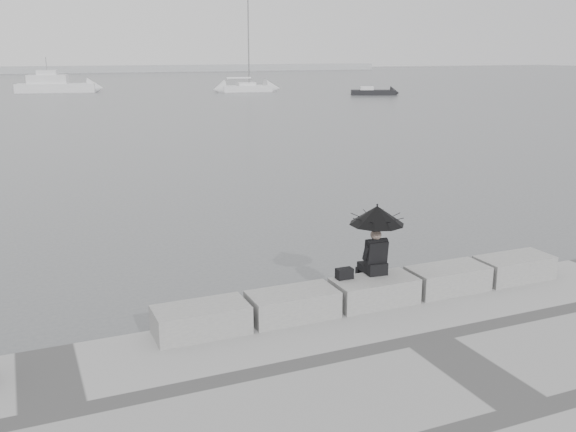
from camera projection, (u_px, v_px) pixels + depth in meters
name	position (u px, v px, depth m)	size (l,w,h in m)	color
ground	(361.00, 319.00, 12.78)	(360.00, 360.00, 0.00)	#4E5154
stone_block_far_left	(201.00, 320.00, 10.89)	(1.60, 0.80, 0.50)	slate
stone_block_left	(293.00, 305.00, 11.54)	(1.60, 0.80, 0.50)	slate
stone_block_centre	(374.00, 291.00, 12.19)	(1.60, 0.80, 0.50)	slate
stone_block_right	(448.00, 279.00, 12.85)	(1.60, 0.80, 0.50)	slate
stone_block_far_right	(514.00, 268.00, 13.50)	(1.60, 0.80, 0.50)	slate
seated_person	(377.00, 225.00, 12.16)	(1.06, 1.06, 1.39)	black
bag	(344.00, 274.00, 12.11)	(0.32, 0.18, 0.20)	black
sailboat_right	(246.00, 87.00, 83.26)	(6.60, 2.86, 12.90)	silver
motor_cruiser	(56.00, 85.00, 81.91)	(10.10, 4.92, 4.50)	silver
small_motorboat	(373.00, 92.00, 77.21)	(5.45, 3.61, 1.10)	black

